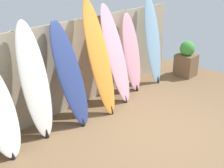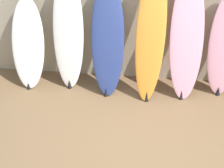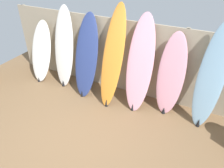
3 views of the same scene
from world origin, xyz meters
TOP-DOWN VIEW (x-y plane):
  - ground at (0.00, 0.00)m, footprint 7.68×7.68m
  - fence_back at (-0.00, 2.01)m, footprint 6.08×0.11m
  - surfboard_white_1 at (-1.35, 1.64)m, footprint 0.55×0.52m
  - surfboard_navy_2 at (-0.66, 1.56)m, footprint 0.63×0.79m
  - surfboard_orange_3 at (0.06, 1.50)m, footprint 0.53×0.80m
  - surfboard_pink_4 at (0.65, 1.60)m, footprint 0.63×0.75m
  - surfboard_pink_5 at (1.31, 1.69)m, footprint 0.57×0.45m
  - surfboard_skyblue_6 at (2.06, 1.63)m, footprint 0.53×0.54m
  - planter_box at (2.99, 1.19)m, footprint 0.45×0.49m

SIDE VIEW (x-z plane):
  - ground at x=0.00m, z-range 0.00..0.00m
  - planter_box at x=2.99m, z-range -0.04..0.89m
  - surfboard_pink_5 at x=1.31m, z-range -0.01..1.77m
  - fence_back at x=0.00m, z-range 0.00..1.80m
  - surfboard_navy_2 at x=-0.66m, z-range -0.01..1.91m
  - surfboard_white_1 at x=-1.35m, z-range -0.01..2.00m
  - surfboard_pink_4 at x=0.65m, z-range -0.01..2.04m
  - surfboard_skyblue_6 at x=2.06m, z-range -0.01..2.08m
  - surfboard_orange_3 at x=0.06m, z-range -0.01..2.20m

